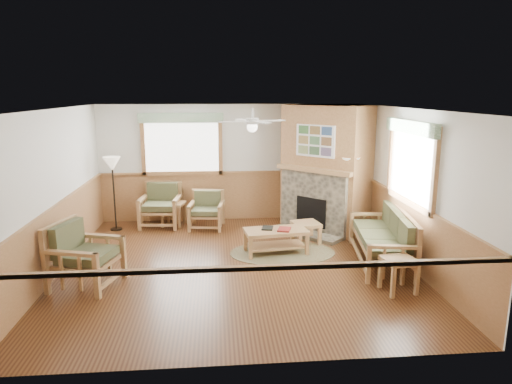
{
  "coord_description": "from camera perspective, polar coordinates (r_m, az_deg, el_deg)",
  "views": [
    {
      "loc": [
        -0.33,
        -7.54,
        2.97
      ],
      "look_at": [
        0.4,
        0.7,
        1.15
      ],
      "focal_mm": 32.0,
      "sensor_mm": 36.0,
      "label": 1
    }
  ],
  "objects": [
    {
      "name": "floor_lamp_right",
      "position": [
        9.51,
        11.51,
        -0.73
      ],
      "size": [
        0.42,
        0.42,
        1.7
      ],
      "primitive_type": null,
      "rotation": [
        0.0,
        0.0,
        -0.1
      ],
      "color": "black",
      "rests_on": "floor"
    },
    {
      "name": "wainscot",
      "position": [
        7.92,
        -2.45,
        -5.38
      ],
      "size": [
        6.0,
        6.0,
        1.1
      ],
      "primitive_type": null,
      "color": "#9A6A3F",
      "rests_on": "floor"
    },
    {
      "name": "end_table_sofa",
      "position": [
        7.33,
        17.38,
        -9.87
      ],
      "size": [
        0.54,
        0.52,
        0.53
      ],
      "primitive_type": null,
      "rotation": [
        0.0,
        0.0,
        0.16
      ],
      "color": "#AB7F50",
      "rests_on": "floor"
    },
    {
      "name": "floor",
      "position": [
        8.11,
        -2.41,
        -9.12
      ],
      "size": [
        6.0,
        6.0,
        0.01
      ],
      "primitive_type": "cube",
      "color": "#4E2C16",
      "rests_on": "ground"
    },
    {
      "name": "floor_lamp_left",
      "position": [
        10.35,
        -17.33,
        -0.2
      ],
      "size": [
        0.39,
        0.39,
        1.62
      ],
      "primitive_type": null,
      "rotation": [
        0.0,
        0.0,
        -0.04
      ],
      "color": "black",
      "rests_on": "floor"
    },
    {
      "name": "footstool",
      "position": [
        9.19,
        6.24,
        -5.1
      ],
      "size": [
        0.59,
        0.59,
        0.44
      ],
      "primitive_type": null,
      "rotation": [
        0.0,
        0.0,
        0.2
      ],
      "color": "#AB7F50",
      "rests_on": "floor"
    },
    {
      "name": "armchair_left",
      "position": [
        7.59,
        -20.52,
        -7.35
      ],
      "size": [
        1.12,
        1.12,
        1.01
      ],
      "primitive_type": null,
      "rotation": [
        0.0,
        0.0,
        1.29
      ],
      "color": "#AB7F50",
      "rests_on": "floor"
    },
    {
      "name": "fireplace",
      "position": [
        10.01,
        8.77,
        2.96
      ],
      "size": [
        3.11,
        3.11,
        2.7
      ],
      "primitive_type": null,
      "rotation": [
        0.0,
        0.0,
        -0.79
      ],
      "color": "#9A6A3F",
      "rests_on": "floor"
    },
    {
      "name": "wall_back",
      "position": [
        10.67,
        -3.23,
        3.66
      ],
      "size": [
        6.0,
        0.02,
        2.7
      ],
      "primitive_type": "cube",
      "color": "silver",
      "rests_on": "floor"
    },
    {
      "name": "window_back",
      "position": [
        10.54,
        -9.39,
        9.86
      ],
      "size": [
        1.9,
        0.16,
        1.5
      ],
      "primitive_type": null,
      "color": "white",
      "rests_on": "wall_back"
    },
    {
      "name": "end_table_chairs",
      "position": [
        10.49,
        -10.24,
        -2.72
      ],
      "size": [
        0.58,
        0.57,
        0.53
      ],
      "primitive_type": null,
      "rotation": [
        0.0,
        0.0,
        -0.26
      ],
      "color": "#AB7F50",
      "rests_on": "floor"
    },
    {
      "name": "coffee_table",
      "position": [
        8.6,
        2.48,
        -6.17
      ],
      "size": [
        1.22,
        0.72,
        0.46
      ],
      "primitive_type": null,
      "rotation": [
        0.0,
        0.0,
        0.13
      ],
      "color": "#AB7F50",
      "rests_on": "floor"
    },
    {
      "name": "wall_front",
      "position": [
        4.83,
        -0.88,
        -7.21
      ],
      "size": [
        6.0,
        0.02,
        2.7
      ],
      "primitive_type": "cube",
      "color": "silver",
      "rests_on": "floor"
    },
    {
      "name": "sofa",
      "position": [
        8.38,
        15.36,
        -5.45
      ],
      "size": [
        2.12,
        1.13,
        0.93
      ],
      "primitive_type": null,
      "rotation": [
        0.0,
        0.0,
        -1.72
      ],
      "color": "#AB7F50",
      "rests_on": "floor"
    },
    {
      "name": "ceiling_fan",
      "position": [
        7.87,
        -0.48,
        10.15
      ],
      "size": [
        1.59,
        1.59,
        0.36
      ],
      "primitive_type": null,
      "rotation": [
        0.0,
        0.0,
        0.35
      ],
      "color": "white",
      "rests_on": "ceiling"
    },
    {
      "name": "book_dark",
      "position": [
        8.57,
        1.44,
        -4.44
      ],
      "size": [
        0.25,
        0.31,
        0.03
      ],
      "primitive_type": "cube",
      "rotation": [
        0.0,
        0.0,
        -0.21
      ],
      "color": "black",
      "rests_on": "coffee_table"
    },
    {
      "name": "wall_left",
      "position": [
        8.16,
        -24.05,
        -0.13
      ],
      "size": [
        0.02,
        6.0,
        2.7
      ],
      "primitive_type": "cube",
      "color": "silver",
      "rests_on": "floor"
    },
    {
      "name": "braided_rug",
      "position": [
        8.69,
        3.33,
        -7.56
      ],
      "size": [
        2.14,
        2.14,
        0.01
      ],
      "primitive_type": "cylinder",
      "rotation": [
        0.0,
        0.0,
        0.08
      ],
      "color": "brown",
      "rests_on": "floor"
    },
    {
      "name": "ceiling",
      "position": [
        7.55,
        -2.6,
        10.35
      ],
      "size": [
        6.0,
        6.0,
        0.01
      ],
      "primitive_type": "cube",
      "color": "white",
      "rests_on": "floor"
    },
    {
      "name": "armchair_back_left",
      "position": [
        10.47,
        -11.86,
        -1.63
      ],
      "size": [
        0.94,
        0.94,
        0.96
      ],
      "primitive_type": null,
      "rotation": [
        0.0,
        0.0,
        -0.11
      ],
      "color": "#AB7F50",
      "rests_on": "floor"
    },
    {
      "name": "armchair_back_right",
      "position": [
        10.15,
        -6.24,
        -2.3
      ],
      "size": [
        0.81,
        0.81,
        0.81
      ],
      "primitive_type": null,
      "rotation": [
        0.0,
        0.0,
        -0.14
      ],
      "color": "#AB7F50",
      "rests_on": "floor"
    },
    {
      "name": "book_red",
      "position": [
        8.5,
        3.55,
        -4.58
      ],
      "size": [
        0.3,
        0.35,
        0.03
      ],
      "primitive_type": "cube",
      "rotation": [
        0.0,
        0.0,
        -0.3
      ],
      "color": "maroon",
      "rests_on": "coffee_table"
    },
    {
      "name": "window_right",
      "position": [
        8.05,
        19.28,
        8.59
      ],
      "size": [
        0.16,
        1.9,
        1.5
      ],
      "primitive_type": null,
      "color": "white",
      "rests_on": "wall_right"
    },
    {
      "name": "wall_right",
      "position": [
        8.4,
        18.41,
        0.64
      ],
      "size": [
        0.02,
        6.0,
        2.7
      ],
      "primitive_type": "cube",
      "color": "silver",
      "rests_on": "floor"
    }
  ]
}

